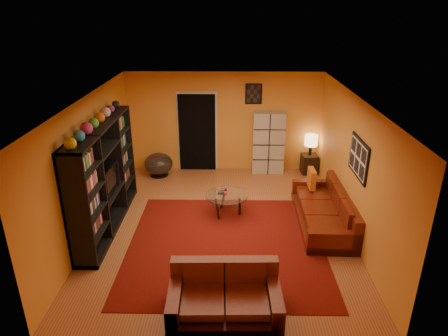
{
  "coord_description": "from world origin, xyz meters",
  "views": [
    {
      "loc": [
        0.17,
        -7.02,
        4.19
      ],
      "look_at": [
        0.05,
        0.1,
        1.22
      ],
      "focal_mm": 32.0,
      "sensor_mm": 36.0,
      "label": 1
    }
  ],
  "objects_px": {
    "tv": "(107,181)",
    "coffee_table": "(227,197)",
    "bowl_chair": "(158,164)",
    "table_lamp": "(311,141)",
    "side_table": "(309,164)",
    "entertainment_unit": "(104,177)",
    "loveseat": "(225,295)",
    "sofa": "(327,211)",
    "storage_cabinet": "(268,143)"
  },
  "relations": [
    {
      "from": "tv",
      "to": "coffee_table",
      "type": "xyz_separation_m",
      "value": [
        2.33,
        0.48,
        -0.58
      ]
    },
    {
      "from": "bowl_chair",
      "to": "table_lamp",
      "type": "distance_m",
      "value": 3.98
    },
    {
      "from": "side_table",
      "to": "entertainment_unit",
      "type": "bearing_deg",
      "value": -148.71
    },
    {
      "from": "tv",
      "to": "bowl_chair",
      "type": "height_order",
      "value": "tv"
    },
    {
      "from": "entertainment_unit",
      "to": "tv",
      "type": "distance_m",
      "value": 0.08
    },
    {
      "from": "tv",
      "to": "loveseat",
      "type": "bearing_deg",
      "value": -135.84
    },
    {
      "from": "sofa",
      "to": "table_lamp",
      "type": "distance_m",
      "value": 2.69
    },
    {
      "from": "coffee_table",
      "to": "side_table",
      "type": "bearing_deg",
      "value": 46.89
    },
    {
      "from": "entertainment_unit",
      "to": "side_table",
      "type": "xyz_separation_m",
      "value": [
        4.53,
        2.75,
        -0.8
      ]
    },
    {
      "from": "bowl_chair",
      "to": "table_lamp",
      "type": "relative_size",
      "value": 1.35
    },
    {
      "from": "entertainment_unit",
      "to": "storage_cabinet",
      "type": "bearing_deg",
      "value": 39.18
    },
    {
      "from": "tv",
      "to": "coffee_table",
      "type": "height_order",
      "value": "tv"
    },
    {
      "from": "entertainment_unit",
      "to": "sofa",
      "type": "height_order",
      "value": "entertainment_unit"
    },
    {
      "from": "sofa",
      "to": "storage_cabinet",
      "type": "xyz_separation_m",
      "value": [
        -0.98,
        2.67,
        0.53
      ]
    },
    {
      "from": "entertainment_unit",
      "to": "bowl_chair",
      "type": "xyz_separation_m",
      "value": [
        0.59,
        2.5,
        -0.73
      ]
    },
    {
      "from": "sofa",
      "to": "side_table",
      "type": "height_order",
      "value": "sofa"
    },
    {
      "from": "sofa",
      "to": "loveseat",
      "type": "relative_size",
      "value": 1.47
    },
    {
      "from": "tv",
      "to": "table_lamp",
      "type": "relative_size",
      "value": 1.71
    },
    {
      "from": "coffee_table",
      "to": "storage_cabinet",
      "type": "bearing_deg",
      "value": 65.71
    },
    {
      "from": "loveseat",
      "to": "coffee_table",
      "type": "distance_m",
      "value": 2.87
    },
    {
      "from": "entertainment_unit",
      "to": "storage_cabinet",
      "type": "height_order",
      "value": "entertainment_unit"
    },
    {
      "from": "loveseat",
      "to": "table_lamp",
      "type": "relative_size",
      "value": 2.97
    },
    {
      "from": "coffee_table",
      "to": "bowl_chair",
      "type": "xyz_separation_m",
      "value": [
        -1.79,
        2.04,
        -0.09
      ]
    },
    {
      "from": "sofa",
      "to": "storage_cabinet",
      "type": "bearing_deg",
      "value": 111.38
    },
    {
      "from": "bowl_chair",
      "to": "tv",
      "type": "bearing_deg",
      "value": -102.1
    },
    {
      "from": "tv",
      "to": "storage_cabinet",
      "type": "xyz_separation_m",
      "value": [
        3.39,
        2.82,
        -0.18
      ]
    },
    {
      "from": "table_lamp",
      "to": "side_table",
      "type": "bearing_deg",
      "value": 0.0
    },
    {
      "from": "sofa",
      "to": "coffee_table",
      "type": "relative_size",
      "value": 2.64
    },
    {
      "from": "coffee_table",
      "to": "table_lamp",
      "type": "relative_size",
      "value": 1.65
    },
    {
      "from": "bowl_chair",
      "to": "side_table",
      "type": "relative_size",
      "value": 1.47
    },
    {
      "from": "entertainment_unit",
      "to": "sofa",
      "type": "xyz_separation_m",
      "value": [
        4.42,
        0.13,
        -0.77
      ]
    },
    {
      "from": "loveseat",
      "to": "table_lamp",
      "type": "xyz_separation_m",
      "value": [
        2.15,
        5.16,
        0.6
      ]
    },
    {
      "from": "entertainment_unit",
      "to": "side_table",
      "type": "relative_size",
      "value": 6.0
    },
    {
      "from": "table_lamp",
      "to": "coffee_table",
      "type": "bearing_deg",
      "value": -133.11
    },
    {
      "from": "loveseat",
      "to": "table_lamp",
      "type": "distance_m",
      "value": 5.63
    },
    {
      "from": "tv",
      "to": "storage_cabinet",
      "type": "bearing_deg",
      "value": -50.23
    },
    {
      "from": "coffee_table",
      "to": "bowl_chair",
      "type": "bearing_deg",
      "value": 131.22
    },
    {
      "from": "entertainment_unit",
      "to": "sofa",
      "type": "distance_m",
      "value": 4.48
    },
    {
      "from": "loveseat",
      "to": "side_table",
      "type": "bearing_deg",
      "value": -24.03
    },
    {
      "from": "side_table",
      "to": "loveseat",
      "type": "bearing_deg",
      "value": -112.59
    },
    {
      "from": "sofa",
      "to": "coffee_table",
      "type": "bearing_deg",
      "value": 172.05
    },
    {
      "from": "storage_cabinet",
      "to": "table_lamp",
      "type": "bearing_deg",
      "value": -1.52
    },
    {
      "from": "storage_cabinet",
      "to": "side_table",
      "type": "xyz_separation_m",
      "value": [
        1.09,
        -0.05,
        -0.56
      ]
    },
    {
      "from": "sofa",
      "to": "loveseat",
      "type": "xyz_separation_m",
      "value": [
        -2.04,
        -2.54,
        0.0
      ]
    },
    {
      "from": "sofa",
      "to": "bowl_chair",
      "type": "distance_m",
      "value": 4.5
    },
    {
      "from": "table_lamp",
      "to": "loveseat",
      "type": "bearing_deg",
      "value": -112.59
    },
    {
      "from": "loveseat",
      "to": "bowl_chair",
      "type": "xyz_separation_m",
      "value": [
        -1.79,
        4.91,
        0.04
      ]
    },
    {
      "from": "tv",
      "to": "coffee_table",
      "type": "bearing_deg",
      "value": -78.45
    },
    {
      "from": "tv",
      "to": "coffee_table",
      "type": "relative_size",
      "value": 1.04
    },
    {
      "from": "entertainment_unit",
      "to": "tv",
      "type": "relative_size",
      "value": 3.22
    }
  ]
}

